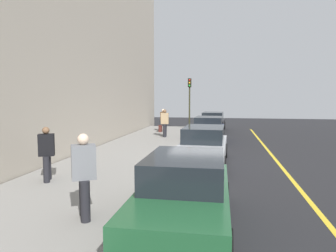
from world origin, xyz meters
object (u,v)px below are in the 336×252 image
(parked_car_silver, at_px, (204,145))
(pedestrian_grey_coat, at_px, (84,174))
(pedestrian_black_coat, at_px, (47,152))
(traffic_light_pole, at_px, (190,95))
(parked_car_black, at_px, (213,122))
(parked_car_navy, at_px, (208,129))
(pedestrian_brown_coat, at_px, (163,119))
(parked_car_green, at_px, (185,192))
(rolling_suitcase, at_px, (160,128))
(pedestrian_tan_coat, at_px, (165,122))

(parked_car_silver, relative_size, pedestrian_grey_coat, 2.61)
(pedestrian_black_coat, distance_m, traffic_light_pole, 16.46)
(parked_car_black, xyz_separation_m, parked_car_navy, (5.93, -0.06, -0.00))
(pedestrian_black_coat, bearing_deg, pedestrian_brown_coat, 176.52)
(parked_car_navy, distance_m, pedestrian_brown_coat, 4.99)
(parked_car_silver, distance_m, parked_car_green, 6.40)
(parked_car_navy, distance_m, parked_car_silver, 6.57)
(parked_car_black, height_order, parked_car_navy, same)
(pedestrian_black_coat, distance_m, pedestrian_brown_coat, 14.20)
(pedestrian_brown_coat, height_order, rolling_suitcase, pedestrian_brown_coat)
(pedestrian_black_coat, xyz_separation_m, pedestrian_brown_coat, (-14.17, 0.86, 0.01))
(parked_car_black, xyz_separation_m, pedestrian_black_coat, (16.62, -4.48, 0.29))
(parked_car_navy, xyz_separation_m, parked_car_silver, (6.57, 0.12, 0.00))
(traffic_light_pole, bearing_deg, pedestrian_brown_coat, -41.77)
(pedestrian_grey_coat, xyz_separation_m, traffic_light_pole, (-18.70, 0.18, 1.79))
(parked_car_navy, bearing_deg, parked_car_silver, 1.07)
(pedestrian_black_coat, bearing_deg, pedestrian_grey_coat, 43.73)
(pedestrian_grey_coat, xyz_separation_m, rolling_suitcase, (-16.38, -1.73, -0.72))
(pedestrian_brown_coat, bearing_deg, parked_car_black, 124.10)
(parked_car_silver, height_order, parked_car_green, same)
(parked_car_green, xyz_separation_m, pedestrian_grey_coat, (0.28, -2.12, 0.37))
(parked_car_silver, xyz_separation_m, rolling_suitcase, (-9.70, -3.83, -0.35))
(parked_car_navy, relative_size, parked_car_green, 0.96)
(parked_car_navy, relative_size, pedestrian_brown_coat, 2.53)
(pedestrian_grey_coat, relative_size, pedestrian_black_coat, 1.09)
(parked_car_navy, xyz_separation_m, parked_car_green, (12.97, 0.15, 0.00))
(parked_car_black, bearing_deg, parked_car_silver, 0.30)
(parked_car_silver, height_order, rolling_suitcase, parked_car_silver)
(parked_car_green, height_order, pedestrian_black_coat, pedestrian_black_coat)
(parked_car_navy, height_order, pedestrian_grey_coat, pedestrian_grey_coat)
(parked_car_silver, xyz_separation_m, pedestrian_black_coat, (4.12, -4.55, 0.29))
(pedestrian_tan_coat, bearing_deg, pedestrian_brown_coat, -166.86)
(parked_car_black, bearing_deg, pedestrian_black_coat, -15.09)
(parked_car_silver, distance_m, pedestrian_black_coat, 6.14)
(parked_car_black, height_order, parked_car_green, same)
(parked_car_green, bearing_deg, pedestrian_tan_coat, -167.40)
(pedestrian_tan_coat, bearing_deg, pedestrian_black_coat, -8.03)
(parked_car_silver, height_order, pedestrian_black_coat, pedestrian_black_coat)
(parked_car_silver, bearing_deg, traffic_light_pole, -170.92)
(pedestrian_tan_coat, distance_m, pedestrian_black_coat, 11.24)
(rolling_suitcase, bearing_deg, parked_car_navy, 49.83)
(traffic_light_pole, bearing_deg, parked_car_green, 6.02)
(rolling_suitcase, bearing_deg, parked_car_black, 126.69)
(parked_car_silver, xyz_separation_m, pedestrian_tan_coat, (-7.01, -2.98, 0.35))
(parked_car_black, relative_size, traffic_light_pole, 1.13)
(traffic_light_pole, bearing_deg, pedestrian_black_coat, -9.23)
(parked_car_green, height_order, traffic_light_pole, traffic_light_pole)
(parked_car_black, relative_size, parked_car_silver, 0.96)
(pedestrian_black_coat, relative_size, traffic_light_pole, 0.42)
(parked_car_silver, xyz_separation_m, parked_car_green, (6.40, 0.02, -0.00))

